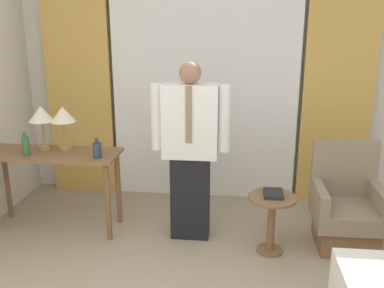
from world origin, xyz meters
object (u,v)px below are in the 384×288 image
Objects in this scene: bottle_near_edge at (97,150)px; armchair at (346,210)px; person at (190,147)px; desk at (52,165)px; table_lamp_left at (41,116)px; side_table at (272,214)px; bottle_by_lamp at (26,145)px; book at (273,194)px; table_lamp_right at (63,117)px.

bottle_near_edge is 2.33m from armchair.
person is 1.53m from armchair.
desk is 0.48m from table_lamp_left.
armchair is 1.74× the size of side_table.
person is at bearing 2.67° from bottle_by_lamp.
side_table is (2.27, -0.14, -0.52)m from bottle_by_lamp.
bottle_by_lamp is at bearing -113.18° from table_lamp_left.
bottle_by_lamp is at bearing -177.33° from person.
bottle_near_edge is (0.60, -0.21, -0.25)m from table_lamp_left.
armchair is 0.72m from side_table.
table_lamp_left is 1.91× the size of bottle_by_lamp.
table_lamp_left reaches higher than bottle_near_edge.
bottle_near_edge is (0.49, -0.11, 0.20)m from desk.
bottle_near_edge reaches higher than armchair.
side_table is at bearing -6.63° from desk.
bottle_by_lamp reaches higher than side_table.
table_lamp_left reaches higher than desk.
table_lamp_left is at bearing 171.88° from book.
desk is 2.10m from book.
person reaches higher than table_lamp_left.
person is (1.23, -0.13, -0.22)m from table_lamp_right.
table_lamp_right is at bearing 174.16° from person.
person reaches higher than desk.
armchair is (2.66, -0.12, -0.78)m from table_lamp_right.
table_lamp_left is 2.98m from armchair.
bottle_near_edge is 0.82× the size of book.
table_lamp_right is at bearing 177.49° from armchair.
side_table is 0.19m from book.
side_table is at bearing -3.63° from bottle_by_lamp.
bottle_near_edge reaches higher than desk.
bottle_near_edge is 0.20× the size of armchair.
desk is at bearing 173.37° from side_table.
table_lamp_left is 1.47m from person.
armchair is at bearing 1.57° from bottle_by_lamp.
table_lamp_left is at bearing 66.82° from bottle_by_lamp.
person is (1.45, -0.13, -0.22)m from table_lamp_left.
table_lamp_right is 2.77m from armchair.
armchair is 4.18× the size of book.
armchair is 0.74m from book.
bottle_by_lamp is at bearing -146.75° from table_lamp_right.
book is (-0.68, -0.20, 0.22)m from armchair.
table_lamp_right is at bearing 33.25° from bottle_by_lamp.
bottle_by_lamp reaches higher than book.
book is (2.20, -0.31, -0.56)m from table_lamp_left.
armchair is (2.96, 0.08, -0.55)m from bottle_by_lamp.
table_lamp_left and table_lamp_right have the same top height.
desk is 3.04× the size of table_lamp_right.
table_lamp_left is (-0.11, 0.10, 0.46)m from desk.
bottle_near_edge is 0.69m from bottle_by_lamp.
table_lamp_right is 1.92× the size of book.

